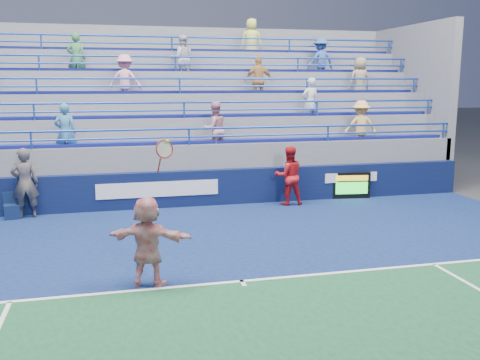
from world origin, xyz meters
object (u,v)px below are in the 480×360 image
object	(u,v)px
serve_speed_board	(351,186)
ball_girl	(289,176)
line_judge	(25,183)
judge_chair	(12,210)
tennis_player	(148,241)

from	to	relation	value
serve_speed_board	ball_girl	distance (m)	2.34
ball_girl	line_judge	bearing A→B (deg)	0.99
serve_speed_board	judge_chair	size ratio (longest dim) A/B	1.70
serve_speed_board	judge_chair	bearing A→B (deg)	-178.87
line_judge	tennis_player	bearing A→B (deg)	111.98
judge_chair	line_judge	size ratio (longest dim) A/B	0.37
serve_speed_board	line_judge	distance (m)	9.88
serve_speed_board	judge_chair	world-z (taller)	serve_speed_board
line_judge	ball_girl	xyz separation A→B (m)	(7.60, -0.18, -0.08)
judge_chair	tennis_player	distance (m)	6.77
judge_chair	tennis_player	world-z (taller)	tennis_player
serve_speed_board	tennis_player	bearing A→B (deg)	-138.75
tennis_player	ball_girl	bearing A→B (deg)	50.75
judge_chair	serve_speed_board	bearing A→B (deg)	1.13
ball_girl	tennis_player	bearing A→B (deg)	53.10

